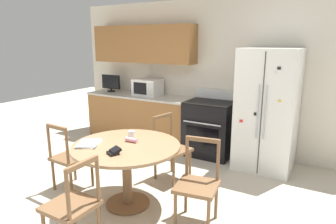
% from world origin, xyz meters
% --- Properties ---
extents(ground_plane, '(14.00, 14.00, 0.00)m').
position_xyz_m(ground_plane, '(0.00, 0.00, 0.00)').
color(ground_plane, beige).
extents(back_wall, '(5.20, 0.44, 2.60)m').
position_xyz_m(back_wall, '(-0.30, 2.59, 1.44)').
color(back_wall, silver).
rests_on(back_wall, ground_plane).
extents(kitchen_counter, '(2.12, 0.64, 0.90)m').
position_xyz_m(kitchen_counter, '(-1.15, 2.29, 0.45)').
color(kitchen_counter, '#936033').
rests_on(kitchen_counter, ground_plane).
extents(refrigerator, '(0.82, 0.80, 1.80)m').
position_xyz_m(refrigerator, '(1.23, 2.20, 0.90)').
color(refrigerator, white).
rests_on(refrigerator, ground_plane).
extents(oven_range, '(0.78, 0.68, 1.08)m').
position_xyz_m(oven_range, '(0.30, 2.26, 0.47)').
color(oven_range, black).
rests_on(oven_range, ground_plane).
extents(microwave, '(0.49, 0.38, 0.30)m').
position_xyz_m(microwave, '(-0.99, 2.33, 1.05)').
color(microwave, white).
rests_on(microwave, kitchen_counter).
extents(countertop_tv, '(0.42, 0.16, 0.34)m').
position_xyz_m(countertop_tv, '(-1.88, 2.32, 1.08)').
color(countertop_tv, black).
rests_on(countertop_tv, kitchen_counter).
extents(counter_bottle, '(0.07, 0.07, 0.25)m').
position_xyz_m(counter_bottle, '(-1.32, 2.37, 1.00)').
color(counter_bottle, silver).
rests_on(counter_bottle, kitchen_counter).
extents(dining_table, '(1.24, 1.24, 0.75)m').
position_xyz_m(dining_table, '(0.09, 0.26, 0.61)').
color(dining_table, '#997551').
rests_on(dining_table, ground_plane).
extents(dining_chair_near, '(0.43, 0.43, 0.90)m').
position_xyz_m(dining_chair_near, '(0.15, -0.61, 0.43)').
color(dining_chair_near, brown).
rests_on(dining_chair_near, ground_plane).
extents(dining_chair_right, '(0.48, 0.48, 0.90)m').
position_xyz_m(dining_chair_right, '(0.96, 0.34, 0.43)').
color(dining_chair_right, brown).
rests_on(dining_chair_right, ground_plane).
extents(dining_chair_far, '(0.50, 0.50, 0.90)m').
position_xyz_m(dining_chair_far, '(0.19, 1.12, 0.43)').
color(dining_chair_far, brown).
rests_on(dining_chair_far, ground_plane).
extents(dining_chair_left, '(0.44, 0.44, 0.90)m').
position_xyz_m(dining_chair_left, '(-0.78, 0.19, 0.43)').
color(dining_chair_left, brown).
rests_on(dining_chair_left, ground_plane).
extents(candle_glass, '(0.08, 0.08, 0.08)m').
position_xyz_m(candle_glass, '(-0.01, 0.50, 0.78)').
color(candle_glass, silver).
rests_on(candle_glass, dining_table).
extents(folded_napkin, '(0.15, 0.06, 0.05)m').
position_xyz_m(folded_napkin, '(0.09, 0.36, 0.77)').
color(folded_napkin, pink).
rests_on(folded_napkin, dining_table).
extents(wallet, '(0.16, 0.16, 0.07)m').
position_xyz_m(wallet, '(0.17, -0.04, 0.77)').
color(wallet, black).
rests_on(wallet, dining_table).
extents(mail_stack, '(0.34, 0.37, 0.02)m').
position_xyz_m(mail_stack, '(-0.28, 0.05, 0.76)').
color(mail_stack, white).
rests_on(mail_stack, dining_table).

